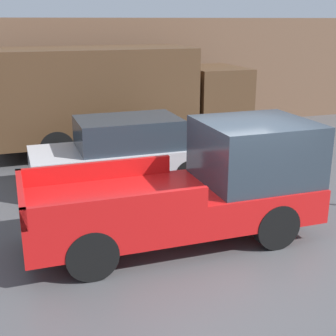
{
  "coord_description": "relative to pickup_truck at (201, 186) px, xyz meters",
  "views": [
    {
      "loc": [
        -3.63,
        -6.94,
        3.88
      ],
      "look_at": [
        -0.76,
        1.46,
        1.06
      ],
      "focal_mm": 50.0,
      "sensor_mm": 36.0,
      "label": 1
    }
  ],
  "objects": [
    {
      "name": "ground_plane",
      "position": [
        0.47,
        -0.46,
        -0.99
      ],
      "size": [
        60.0,
        60.0,
        0.0
      ],
      "primitive_type": "plane",
      "color": "#4C4C4F"
    },
    {
      "name": "delivery_truck",
      "position": [
        -0.09,
        6.7,
        0.7
      ],
      "size": [
        7.93,
        2.62,
        3.1
      ],
      "color": "#4C331E",
      "rests_on": "ground"
    },
    {
      "name": "pickup_truck",
      "position": [
        0.0,
        0.0,
        0.0
      ],
      "size": [
        5.26,
        2.02,
        2.12
      ],
      "color": "red",
      "rests_on": "ground"
    },
    {
      "name": "car",
      "position": [
        -0.6,
        3.35,
        -0.17
      ],
      "size": [
        4.44,
        1.87,
        1.64
      ],
      "color": "silver",
      "rests_on": "ground"
    },
    {
      "name": "building_wall",
      "position": [
        0.47,
        9.15,
        0.98
      ],
      "size": [
        28.0,
        0.15,
        3.95
      ],
      "color": "brown",
      "rests_on": "ground"
    },
    {
      "name": "newspaper_box",
      "position": [
        3.59,
        8.83,
        -0.45
      ],
      "size": [
        0.45,
        0.4,
        1.08
      ],
      "color": "#194CB2",
      "rests_on": "ground"
    }
  ]
}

